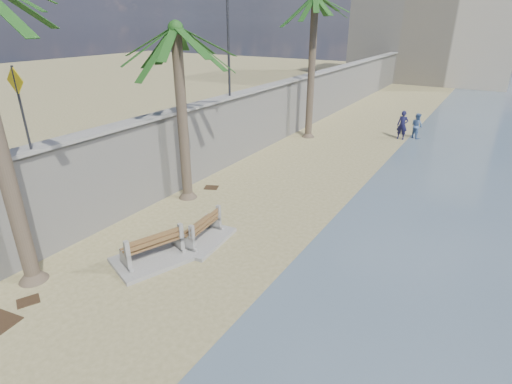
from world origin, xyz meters
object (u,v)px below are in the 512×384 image
at_px(bench_far, 201,230).
at_px(palm_mid, 176,31).
at_px(palm_back, 315,0).
at_px(bench_near, 153,248).
at_px(person_a, 403,123).
at_px(person_b, 417,124).

relative_size(bench_far, palm_mid, 0.31).
relative_size(palm_mid, palm_back, 0.84).
relative_size(bench_near, palm_back, 0.31).
bearing_deg(person_a, person_b, 45.87).
relative_size(palm_back, person_b, 5.11).
bearing_deg(person_a, bench_far, -98.18).
height_order(bench_far, palm_back, palm_back).
distance_m(bench_near, bench_far, 1.84).
relative_size(bench_near, person_b, 1.60).
height_order(bench_near, palm_mid, palm_mid).
distance_m(palm_mid, person_b, 17.44).
height_order(bench_near, palm_back, palm_back).
height_order(bench_far, person_a, person_a).
relative_size(palm_mid, person_a, 3.69).
height_order(bench_near, person_a, person_a).
bearing_deg(palm_mid, person_a, 68.08).
xyz_separation_m(palm_mid, palm_back, (0.41, 11.69, 1.44)).
relative_size(person_a, person_b, 1.16).
xyz_separation_m(bench_near, person_a, (3.46, 18.76, 0.60)).
bearing_deg(palm_mid, bench_near, -62.38).
bearing_deg(person_b, palm_mid, 102.22).
bearing_deg(palm_back, person_a, 26.30).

